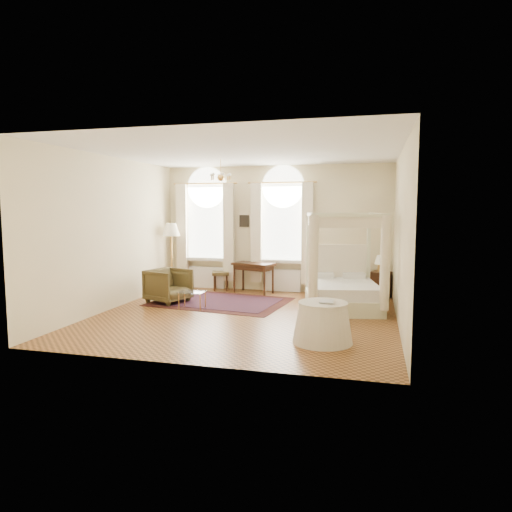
{
  "coord_description": "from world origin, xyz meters",
  "views": [
    {
      "loc": [
        2.51,
        -8.78,
        2.19
      ],
      "look_at": [
        0.14,
        0.4,
        1.2
      ],
      "focal_mm": 32.0,
      "sensor_mm": 36.0,
      "label": 1
    }
  ],
  "objects_px": {
    "floor_lamp": "(171,233)",
    "side_table": "(323,323)",
    "stool": "(221,275)",
    "armchair": "(168,286)",
    "writing_desk": "(253,267)",
    "coffee_table": "(192,293)",
    "nightstand": "(380,285)",
    "canopy_bed": "(343,287)"
  },
  "relations": [
    {
      "from": "nightstand",
      "to": "coffee_table",
      "type": "relative_size",
      "value": 1.13
    },
    {
      "from": "coffee_table",
      "to": "side_table",
      "type": "bearing_deg",
      "value": -30.72
    },
    {
      "from": "floor_lamp",
      "to": "side_table",
      "type": "xyz_separation_m",
      "value": [
        4.44,
        -3.83,
        -1.2
      ]
    },
    {
      "from": "armchair",
      "to": "writing_desk",
      "type": "bearing_deg",
      "value": -25.28
    },
    {
      "from": "side_table",
      "to": "writing_desk",
      "type": "bearing_deg",
      "value": 119.25
    },
    {
      "from": "armchair",
      "to": "side_table",
      "type": "relative_size",
      "value": 0.88
    },
    {
      "from": "coffee_table",
      "to": "floor_lamp",
      "type": "distance_m",
      "value": 2.74
    },
    {
      "from": "coffee_table",
      "to": "side_table",
      "type": "xyz_separation_m",
      "value": [
        3.03,
        -1.8,
        -0.02
      ]
    },
    {
      "from": "stool",
      "to": "coffee_table",
      "type": "distance_m",
      "value": 2.35
    },
    {
      "from": "nightstand",
      "to": "floor_lamp",
      "type": "relative_size",
      "value": 0.36
    },
    {
      "from": "armchair",
      "to": "floor_lamp",
      "type": "bearing_deg",
      "value": 41.33
    },
    {
      "from": "coffee_table",
      "to": "floor_lamp",
      "type": "height_order",
      "value": "floor_lamp"
    },
    {
      "from": "canopy_bed",
      "to": "stool",
      "type": "distance_m",
      "value": 3.64
    },
    {
      "from": "canopy_bed",
      "to": "armchair",
      "type": "relative_size",
      "value": 2.53
    },
    {
      "from": "coffee_table",
      "to": "side_table",
      "type": "distance_m",
      "value": 3.53
    },
    {
      "from": "floor_lamp",
      "to": "armchair",
      "type": "bearing_deg",
      "value": -68.11
    },
    {
      "from": "canopy_bed",
      "to": "side_table",
      "type": "bearing_deg",
      "value": -93.11
    },
    {
      "from": "canopy_bed",
      "to": "floor_lamp",
      "type": "height_order",
      "value": "canopy_bed"
    },
    {
      "from": "coffee_table",
      "to": "floor_lamp",
      "type": "xyz_separation_m",
      "value": [
        -1.41,
        2.03,
        1.19
      ]
    },
    {
      "from": "nightstand",
      "to": "writing_desk",
      "type": "xyz_separation_m",
      "value": [
        -3.18,
        -0.18,
        0.35
      ]
    },
    {
      "from": "stool",
      "to": "writing_desk",
      "type": "bearing_deg",
      "value": -10.9
    },
    {
      "from": "stool",
      "to": "floor_lamp",
      "type": "bearing_deg",
      "value": -165.78
    },
    {
      "from": "stool",
      "to": "floor_lamp",
      "type": "height_order",
      "value": "floor_lamp"
    },
    {
      "from": "floor_lamp",
      "to": "canopy_bed",
      "type": "bearing_deg",
      "value": -14.49
    },
    {
      "from": "stool",
      "to": "floor_lamp",
      "type": "relative_size",
      "value": 0.3
    },
    {
      "from": "stool",
      "to": "armchair",
      "type": "xyz_separation_m",
      "value": [
        -0.67,
        -1.82,
        -0.02
      ]
    },
    {
      "from": "armchair",
      "to": "floor_lamp",
      "type": "height_order",
      "value": "floor_lamp"
    },
    {
      "from": "side_table",
      "to": "stool",
      "type": "bearing_deg",
      "value": 127.41
    },
    {
      "from": "armchair",
      "to": "side_table",
      "type": "distance_m",
      "value": 4.49
    },
    {
      "from": "nightstand",
      "to": "side_table",
      "type": "xyz_separation_m",
      "value": [
        -0.96,
        -4.15,
        0.01
      ]
    },
    {
      "from": "canopy_bed",
      "to": "stool",
      "type": "xyz_separation_m",
      "value": [
        -3.32,
        1.51,
        -0.06
      ]
    },
    {
      "from": "writing_desk",
      "to": "coffee_table",
      "type": "height_order",
      "value": "writing_desk"
    },
    {
      "from": "nightstand",
      "to": "coffee_table",
      "type": "bearing_deg",
      "value": -149.52
    },
    {
      "from": "stool",
      "to": "floor_lamp",
      "type": "distance_m",
      "value": 1.72
    },
    {
      "from": "writing_desk",
      "to": "armchair",
      "type": "height_order",
      "value": "armchair"
    },
    {
      "from": "canopy_bed",
      "to": "stool",
      "type": "relative_size",
      "value": 4.06
    },
    {
      "from": "stool",
      "to": "side_table",
      "type": "xyz_separation_m",
      "value": [
        3.17,
        -4.15,
        -0.09
      ]
    },
    {
      "from": "canopy_bed",
      "to": "armchair",
      "type": "bearing_deg",
      "value": -175.51
    },
    {
      "from": "stool",
      "to": "coffee_table",
      "type": "relative_size",
      "value": 0.95
    },
    {
      "from": "writing_desk",
      "to": "stool",
      "type": "distance_m",
      "value": 1.0
    },
    {
      "from": "armchair",
      "to": "nightstand",
      "type": "bearing_deg",
      "value": -49.79
    },
    {
      "from": "canopy_bed",
      "to": "floor_lamp",
      "type": "distance_m",
      "value": 4.85
    }
  ]
}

